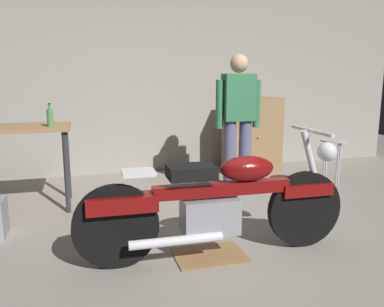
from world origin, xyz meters
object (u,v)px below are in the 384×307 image
at_px(shop_stool, 333,151).
at_px(wooden_dresser, 252,135).
at_px(motorcycle, 218,202).
at_px(person_standing, 238,117).
at_px(bottle, 50,117).

relative_size(shop_stool, wooden_dresser, 0.58).
distance_m(motorcycle, shop_stool, 2.42).
relative_size(motorcycle, shop_stool, 3.42).
bearing_deg(person_standing, bottle, 6.25).
height_order(motorcycle, bottle, bottle).
relative_size(shop_stool, bottle, 2.66).
distance_m(motorcycle, bottle, 2.06).
xyz_separation_m(person_standing, wooden_dresser, (0.59, 0.86, -0.38)).
distance_m(person_standing, bottle, 2.16).
relative_size(person_standing, shop_stool, 2.61).
bearing_deg(motorcycle, shop_stool, 35.85).
bearing_deg(bottle, shop_stool, -2.39).
relative_size(person_standing, bottle, 6.93).
xyz_separation_m(shop_stool, bottle, (-3.29, 0.14, 0.50)).
bearing_deg(motorcycle, wooden_dresser, 61.99).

